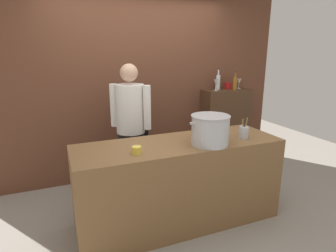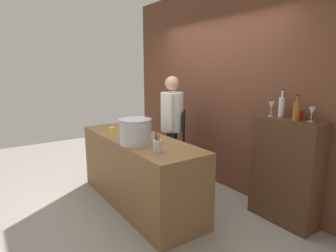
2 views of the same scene
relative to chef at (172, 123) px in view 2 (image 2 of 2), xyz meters
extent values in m
plane|color=gray|center=(0.30, -0.75, -0.96)|extent=(8.00, 8.00, 0.00)
cube|color=brown|center=(0.30, 0.65, 0.54)|extent=(4.40, 0.10, 3.00)
cube|color=brown|center=(0.30, -0.75, -0.51)|extent=(2.13, 0.70, 0.90)
cube|color=#472D1C|center=(1.65, 0.44, -0.35)|extent=(0.76, 0.32, 1.22)
cylinder|color=black|center=(0.07, -0.07, -0.54)|extent=(0.14, 0.14, 0.84)
cylinder|color=black|center=(-0.08, 0.06, -0.54)|extent=(0.14, 0.14, 0.84)
cylinder|color=white|center=(0.00, 0.00, 0.17)|extent=(0.34, 0.34, 0.58)
cube|color=black|center=(0.12, 0.13, -0.07)|extent=(0.24, 0.21, 0.52)
cylinder|color=white|center=(0.16, -0.15, 0.19)|extent=(0.09, 0.09, 0.52)
cylinder|color=white|center=(-0.17, 0.14, 0.19)|extent=(0.09, 0.09, 0.52)
sphere|color=tan|center=(0.00, 0.00, 0.59)|extent=(0.21, 0.21, 0.21)
cylinder|color=#B7BABF|center=(0.56, -0.92, 0.08)|extent=(0.37, 0.37, 0.29)
cylinder|color=#B7BABF|center=(0.56, -0.92, 0.23)|extent=(0.38, 0.38, 0.01)
cube|color=#B7BABF|center=(0.35, -0.92, 0.17)|extent=(0.04, 0.02, 0.02)
cube|color=#B7BABF|center=(0.76, -0.92, 0.17)|extent=(0.04, 0.02, 0.02)
cylinder|color=#B7BABF|center=(0.99, -0.89, 0.00)|extent=(0.10, 0.10, 0.13)
cylinder|color=olive|center=(0.98, -0.89, 0.05)|extent=(0.02, 0.04, 0.19)
cylinder|color=#262626|center=(0.99, -0.90, 0.05)|extent=(0.04, 0.01, 0.19)
cylinder|color=olive|center=(1.01, -0.88, 0.06)|extent=(0.02, 0.04, 0.21)
cylinder|color=olive|center=(0.97, -0.90, 0.05)|extent=(0.03, 0.04, 0.19)
cylinder|color=yellow|center=(-0.19, -0.90, -0.03)|extent=(0.09, 0.09, 0.07)
cylinder|color=silver|center=(1.50, 0.47, 0.37)|extent=(0.07, 0.07, 0.22)
cylinder|color=silver|center=(1.50, 0.47, 0.52)|extent=(0.02, 0.02, 0.08)
cylinder|color=black|center=(1.50, 0.47, 0.57)|extent=(0.03, 0.03, 0.01)
cylinder|color=#8C5919|center=(1.74, 0.37, 0.35)|extent=(0.06, 0.06, 0.19)
cylinder|color=#8C5919|center=(1.74, 0.37, 0.49)|extent=(0.02, 0.02, 0.07)
cylinder|color=black|center=(1.74, 0.37, 0.53)|extent=(0.03, 0.03, 0.01)
cylinder|color=silver|center=(1.42, 0.40, 0.26)|extent=(0.06, 0.06, 0.01)
cylinder|color=silver|center=(1.42, 0.40, 0.30)|extent=(0.01, 0.01, 0.08)
cone|color=silver|center=(1.42, 0.40, 0.39)|extent=(0.07, 0.07, 0.08)
cylinder|color=silver|center=(1.87, 0.45, 0.26)|extent=(0.06, 0.06, 0.01)
cylinder|color=silver|center=(1.87, 0.45, 0.30)|extent=(0.01, 0.01, 0.07)
cone|color=silver|center=(1.87, 0.45, 0.37)|extent=(0.07, 0.07, 0.08)
cube|color=red|center=(1.70, 0.49, 0.31)|extent=(0.08, 0.08, 0.10)
camera|label=1|loc=(-0.83, -3.22, 0.84)|focal=30.08mm
camera|label=2|loc=(3.39, -2.40, 0.80)|focal=29.95mm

